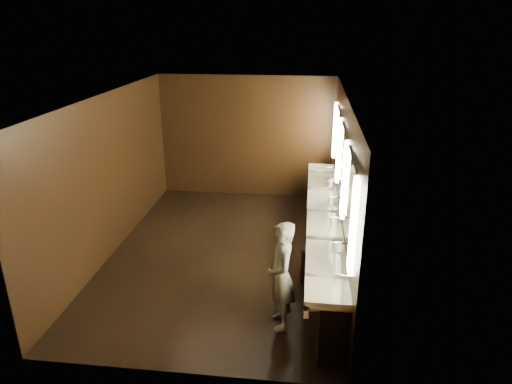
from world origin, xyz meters
TOP-DOWN VIEW (x-y plane):
  - floor at (0.00, 0.00)m, footprint 6.00×6.00m
  - ceiling at (0.00, 0.00)m, footprint 4.00×6.00m
  - wall_back at (0.00, 3.00)m, footprint 4.00×0.02m
  - wall_front at (0.00, -3.00)m, footprint 4.00×0.02m
  - wall_left at (-2.00, 0.00)m, footprint 0.02×6.00m
  - wall_right at (2.00, 0.00)m, footprint 0.02×6.00m
  - sink_counter at (1.79, 0.00)m, footprint 0.55×5.40m
  - mirror_band at (1.98, -0.00)m, footprint 0.06×5.03m
  - person at (1.14, -1.93)m, footprint 0.48×0.63m
  - trash_bin at (1.58, -0.81)m, footprint 0.47×0.47m

SIDE VIEW (x-z plane):
  - floor at x=0.00m, z-range 0.00..0.00m
  - trash_bin at x=1.58m, z-range 0.00..0.60m
  - sink_counter at x=1.79m, z-range -0.01..1.00m
  - person at x=1.14m, z-range 0.00..1.53m
  - wall_back at x=0.00m, z-range 0.00..2.80m
  - wall_front at x=0.00m, z-range 0.00..2.80m
  - wall_left at x=-2.00m, z-range 0.00..2.80m
  - wall_right at x=2.00m, z-range 0.00..2.80m
  - mirror_band at x=1.98m, z-range 1.17..2.32m
  - ceiling at x=0.00m, z-range 2.79..2.81m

